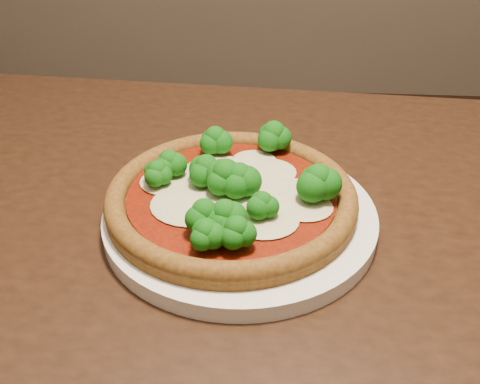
{
  "coord_description": "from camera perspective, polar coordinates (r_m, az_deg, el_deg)",
  "views": [
    {
      "loc": [
        0.03,
        -0.62,
        1.1
      ],
      "look_at": [
        -0.0,
        -0.16,
        0.79
      ],
      "focal_mm": 40.0,
      "sensor_mm": 36.0,
      "label": 1
    }
  ],
  "objects": [
    {
      "name": "plate",
      "position": [
        0.57,
        -0.0,
        -2.58
      ],
      "size": [
        0.29,
        0.29,
        0.02
      ],
      "primitive_type": "cylinder",
      "color": "white",
      "rests_on": "dining_table"
    },
    {
      "name": "dining_table",
      "position": [
        0.62,
        6.69,
        -12.73
      ],
      "size": [
        1.24,
        0.89,
        0.75
      ],
      "rotation": [
        0.0,
        0.0,
        -0.07
      ],
      "color": "black",
      "rests_on": "floor"
    },
    {
      "name": "pizza",
      "position": [
        0.57,
        -0.82,
        0.02
      ],
      "size": [
        0.27,
        0.27,
        0.06
      ],
      "rotation": [
        0.0,
        0.0,
        -0.41
      ],
      "color": "brown",
      "rests_on": "plate"
    }
  ]
}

